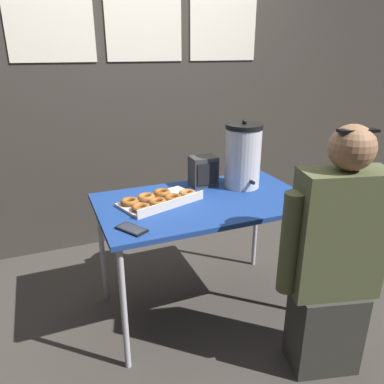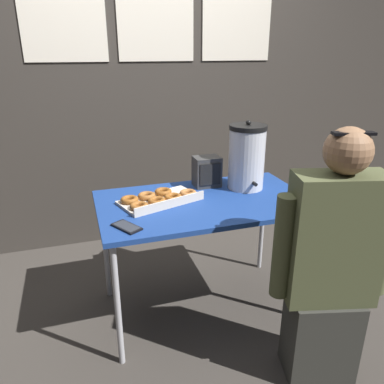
# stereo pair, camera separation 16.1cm
# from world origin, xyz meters

# --- Properties ---
(ground_plane) EXTENTS (12.00, 12.00, 0.00)m
(ground_plane) POSITION_xyz_m (0.00, 0.00, 0.00)
(ground_plane) COLOR #3D3833
(back_wall) EXTENTS (6.00, 0.11, 2.68)m
(back_wall) POSITION_xyz_m (0.00, 1.19, 1.35)
(back_wall) COLOR #38332D
(back_wall) RESTS_ON ground
(folding_table) EXTENTS (1.23, 0.72, 0.75)m
(folding_table) POSITION_xyz_m (0.00, 0.00, 0.70)
(folding_table) COLOR navy
(folding_table) RESTS_ON ground
(donut_box) EXTENTS (0.51, 0.37, 0.05)m
(donut_box) POSITION_xyz_m (-0.26, 0.05, 0.77)
(donut_box) COLOR beige
(donut_box) RESTS_ON folding_table
(coffee_urn) EXTENTS (0.23, 0.26, 0.43)m
(coffee_urn) POSITION_xyz_m (0.32, 0.12, 0.95)
(coffee_urn) COLOR silver
(coffee_urn) RESTS_ON folding_table
(cell_phone) EXTENTS (0.15, 0.18, 0.01)m
(cell_phone) POSITION_xyz_m (-0.49, -0.23, 0.76)
(cell_phone) COLOR black
(cell_phone) RESTS_ON folding_table
(space_heater) EXTENTS (0.17, 0.13, 0.19)m
(space_heater) POSITION_xyz_m (0.10, 0.23, 0.85)
(space_heater) COLOR #333333
(space_heater) RESTS_ON folding_table
(person_seated) EXTENTS (0.55, 0.30, 1.29)m
(person_seated) POSITION_xyz_m (0.39, -0.67, 0.62)
(person_seated) COLOR #33332D
(person_seated) RESTS_ON ground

